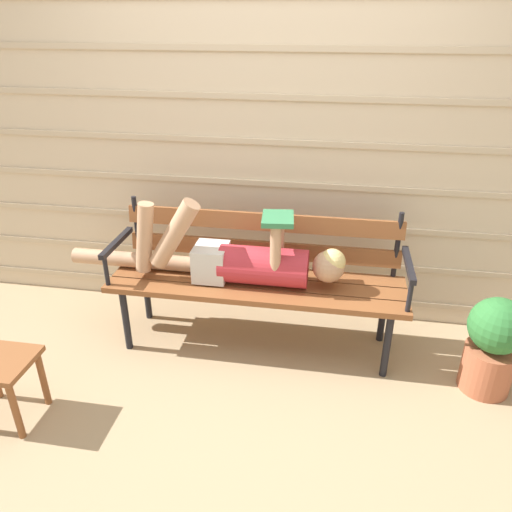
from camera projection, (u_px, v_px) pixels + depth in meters
The scene contains 5 objects.
ground_plane at pixel (254, 350), 3.14m from camera, with size 12.00×12.00×0.00m, color tan.
house_siding at pixel (269, 140), 3.09m from camera, with size 4.89×0.08×2.44m.
park_bench at pixel (258, 271), 3.04m from camera, with size 1.82×0.48×0.89m.
reclining_person at pixel (238, 259), 2.95m from camera, with size 1.75×0.27×0.54m.
potted_plant at pixel (493, 344), 2.69m from camera, with size 0.31×0.31×0.58m.
Camera 1 is at (0.44, -2.50, 1.95)m, focal length 34.21 mm.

